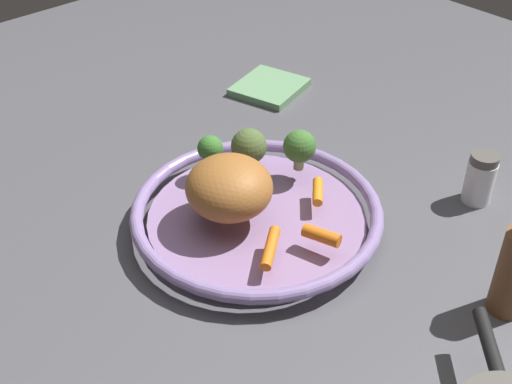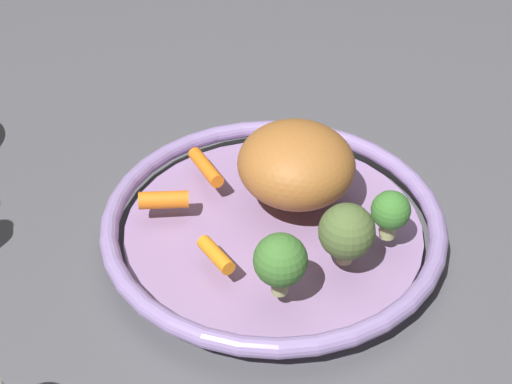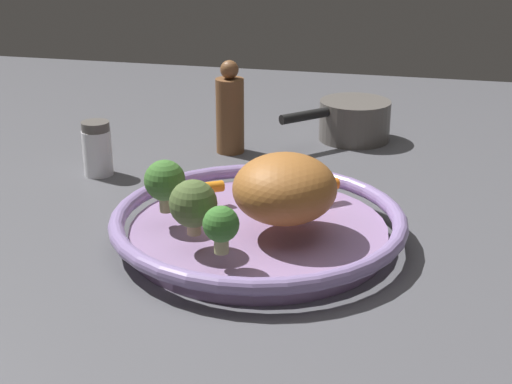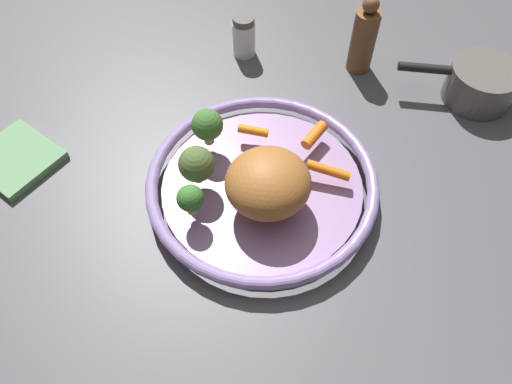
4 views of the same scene
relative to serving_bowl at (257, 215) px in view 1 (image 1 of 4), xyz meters
name	(u,v)px [view 1 (image 1 of 4)]	position (x,y,z in m)	size (l,w,h in m)	color
ground_plane	(257,227)	(0.00, 0.00, -0.02)	(1.87, 1.87, 0.00)	#4C4C51
serving_bowl	(257,215)	(0.00, 0.00, 0.00)	(0.36, 0.36, 0.04)	#8E709E
roast_chicken_piece	(229,187)	(-0.03, 0.02, 0.06)	(0.12, 0.12, 0.08)	#9F602B
baby_carrot_near_rim	(321,236)	(0.01, -0.11, 0.03)	(0.02, 0.02, 0.05)	orange
baby_carrot_left	(318,192)	(0.08, -0.04, 0.03)	(0.01, 0.01, 0.05)	orange
baby_carrot_center	(270,248)	(-0.05, -0.08, 0.03)	(0.02, 0.02, 0.07)	orange
broccoli_floret_large	(249,147)	(0.06, 0.08, 0.05)	(0.05, 0.05, 0.06)	tan
broccoli_floret_edge	(300,147)	(0.11, 0.02, 0.06)	(0.05, 0.05, 0.06)	tan
broccoli_floret_mid	(210,149)	(0.01, 0.12, 0.05)	(0.04, 0.04, 0.05)	#9BA666
salt_shaker	(480,178)	(0.29, -0.17, 0.02)	(0.04, 0.04, 0.08)	white
dish_towel	(270,87)	(0.29, 0.28, -0.01)	(0.12, 0.12, 0.01)	#669366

